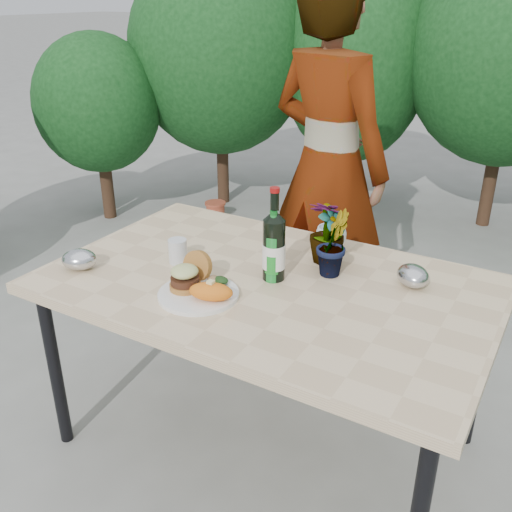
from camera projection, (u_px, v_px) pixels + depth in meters
The scene contains 18 objects.
ground at pixel (266, 439), 2.39m from camera, with size 80.00×80.00×0.00m, color slate.
patio_table at pixel (267, 294), 2.10m from camera, with size 1.60×1.00×0.75m.
shrub_hedge at pixel (455, 101), 3.16m from camera, with size 6.81×5.17×2.13m.
dinner_plate at pixel (198, 294), 1.96m from camera, with size 0.28×0.28×0.01m, color white.
burger_stack at pixel (188, 275), 1.98m from camera, with size 0.11×0.16×0.11m.
sweet_potato at pixel (211, 292), 1.90m from camera, with size 0.15×0.08×0.06m, color orange.
grilled_veg at pixel (218, 280), 2.02m from camera, with size 0.08×0.05×0.03m.
wine_bottle at pixel (274, 246), 2.03m from camera, with size 0.08×0.08×0.35m.
sparkling_water at pixel (273, 255), 2.04m from camera, with size 0.06×0.06×0.27m.
plastic_cup at pixel (178, 251), 2.19m from camera, with size 0.07×0.07×0.10m, color silver.
seedling_left at pixel (332, 235), 2.16m from camera, with size 0.12×0.08×0.23m, color #306121.
seedling_mid at pixel (333, 243), 2.07m from camera, with size 0.13×0.11×0.25m, color #2A5B1F.
seedling_right at pixel (327, 231), 2.17m from camera, with size 0.14×0.14×0.25m, color #275F20.
blue_bowl at pixel (331, 238), 2.31m from camera, with size 0.12×0.12×0.10m, color white.
foil_packet_left at pixel (79, 259), 2.14m from camera, with size 0.13×0.11×0.08m, color #B8BABF.
foil_packet_right at pixel (413, 276), 2.02m from camera, with size 0.13×0.11×0.08m, color #AFB1B6.
person at pixel (328, 166), 2.82m from camera, with size 0.67×0.44×1.84m, color #96674B.
terracotta_pot at pixel (215, 210), 4.68m from camera, with size 0.17×0.17×0.14m.
Camera 1 is at (0.90, -1.61, 1.71)m, focal length 40.00 mm.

